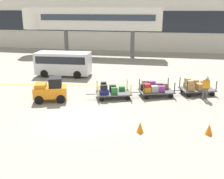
% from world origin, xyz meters
% --- Properties ---
extents(ground_plane, '(120.00, 120.00, 0.00)m').
position_xyz_m(ground_plane, '(0.00, 0.00, 0.00)').
color(ground_plane, gray).
extents(apron_lead_line, '(14.91, 2.55, 0.01)m').
position_xyz_m(apron_lead_line, '(-3.45, 6.48, 0.00)').
color(apron_lead_line, yellow).
rests_on(apron_lead_line, ground_plane).
extents(terminal_building, '(60.74, 2.51, 7.39)m').
position_xyz_m(terminal_building, '(0.00, 25.98, 3.70)').
color(terminal_building, beige).
rests_on(terminal_building, ground_plane).
extents(jet_bridge, '(17.58, 3.00, 5.87)m').
position_xyz_m(jet_bridge, '(-5.35, 19.99, 4.52)').
color(jet_bridge, silver).
rests_on(jet_bridge, ground_plane).
extents(baggage_tug, '(2.34, 1.79, 1.58)m').
position_xyz_m(baggage_tug, '(-2.72, 2.69, 0.75)').
color(baggage_tug, orange).
rests_on(baggage_tug, ground_plane).
extents(baggage_cart_lead, '(3.07, 2.07, 1.10)m').
position_xyz_m(baggage_cart_lead, '(1.06, 4.01, 0.51)').
color(baggage_cart_lead, '#4C4C4F').
rests_on(baggage_cart_lead, ground_plane).
extents(baggage_cart_middle, '(3.07, 2.07, 1.10)m').
position_xyz_m(baggage_cart_middle, '(3.89, 5.00, 0.54)').
color(baggage_cart_middle, '#4C4C4F').
rests_on(baggage_cart_middle, ground_plane).
extents(baggage_cart_tail, '(3.07, 2.07, 1.10)m').
position_xyz_m(baggage_cart_tail, '(6.78, 6.00, 0.54)').
color(baggage_cart_tail, '#4C4C4F').
rests_on(baggage_cart_tail, ground_plane).
extents(baggage_handler, '(0.45, 0.47, 1.56)m').
position_xyz_m(baggage_handler, '(7.27, 4.84, 0.87)').
color(baggage_handler, '#4C4C4C').
rests_on(baggage_handler, ground_plane).
extents(shuttle_van, '(4.90, 2.18, 2.10)m').
position_xyz_m(shuttle_van, '(-4.36, 9.46, 1.23)').
color(shuttle_van, silver).
rests_on(shuttle_van, ground_plane).
extents(safety_cone_near, '(0.36, 0.36, 0.55)m').
position_xyz_m(safety_cone_near, '(6.76, -0.49, 0.28)').
color(safety_cone_near, orange).
rests_on(safety_cone_near, ground_plane).
extents(safety_cone_far, '(0.36, 0.36, 0.55)m').
position_xyz_m(safety_cone_far, '(3.45, -0.89, 0.28)').
color(safety_cone_far, orange).
rests_on(safety_cone_far, ground_plane).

